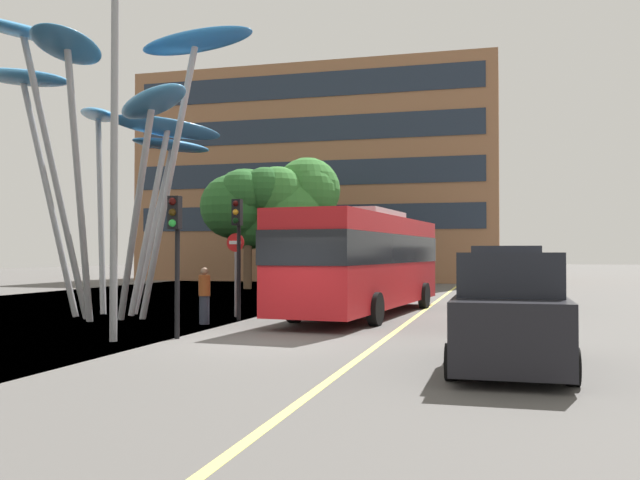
% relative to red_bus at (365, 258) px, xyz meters
% --- Properties ---
extents(ground, '(120.00, 240.00, 0.10)m').
position_rel_red_bus_xyz_m(ground, '(-1.61, -7.47, -1.97)').
color(ground, '#54514F').
extents(red_bus, '(3.66, 11.66, 3.51)m').
position_rel_red_bus_xyz_m(red_bus, '(0.00, 0.00, 0.00)').
color(red_bus, red).
rests_on(red_bus, ground).
extents(leaf_sculpture, '(10.12, 9.78, 9.19)m').
position_rel_red_bus_xyz_m(leaf_sculpture, '(-7.82, -2.94, 4.94)').
color(leaf_sculpture, '#9EA0A5').
rests_on(leaf_sculpture, ground).
extents(traffic_light_kerb_near, '(0.28, 0.42, 3.45)m').
position_rel_red_bus_xyz_m(traffic_light_kerb_near, '(-3.19, -7.46, 0.59)').
color(traffic_light_kerb_near, black).
rests_on(traffic_light_kerb_near, ground).
extents(traffic_light_kerb_far, '(0.28, 0.42, 3.72)m').
position_rel_red_bus_xyz_m(traffic_light_kerb_far, '(-3.40, -2.90, 0.78)').
color(traffic_light_kerb_far, black).
rests_on(traffic_light_kerb_far, ground).
extents(traffic_light_island_mid, '(0.28, 0.42, 3.91)m').
position_rel_red_bus_xyz_m(traffic_light_island_mid, '(-3.65, 3.93, 0.90)').
color(traffic_light_island_mid, black).
rests_on(traffic_light_island_mid, ground).
extents(car_parked_near, '(2.07, 4.57, 2.08)m').
position_rel_red_bus_xyz_m(car_parked_near, '(4.55, -9.76, -0.94)').
color(car_parked_near, black).
rests_on(car_parked_near, ground).
extents(car_parked_mid, '(2.09, 4.48, 2.26)m').
position_rel_red_bus_xyz_m(car_parked_mid, '(4.53, -3.31, -0.86)').
color(car_parked_mid, silver).
rests_on(car_parked_mid, ground).
extents(car_parked_far, '(1.96, 3.86, 1.95)m').
position_rel_red_bus_xyz_m(car_parked_far, '(4.99, 3.97, -1.00)').
color(car_parked_far, '#2D5138').
rests_on(car_parked_far, ground).
extents(car_side_street, '(1.95, 4.53, 2.37)m').
position_rel_red_bus_xyz_m(car_side_street, '(4.62, 9.47, -0.81)').
color(car_side_street, gray).
rests_on(car_side_street, ground).
extents(street_lamp, '(1.51, 0.44, 8.80)m').
position_rel_red_bus_xyz_m(street_lamp, '(-4.11, -8.22, 3.57)').
color(street_lamp, gray).
rests_on(street_lamp, ground).
extents(tree_pavement_near, '(5.14, 5.18, 7.13)m').
position_rel_red_bus_xyz_m(tree_pavement_near, '(-10.19, 15.13, 2.99)').
color(tree_pavement_near, brown).
rests_on(tree_pavement_near, ground).
extents(tree_pavement_far, '(5.03, 5.22, 7.81)m').
position_rel_red_bus_xyz_m(tree_pavement_far, '(-7.24, 16.21, 3.33)').
color(tree_pavement_far, brown).
rests_on(tree_pavement_far, ground).
extents(pedestrian, '(0.34, 0.34, 1.65)m').
position_rel_red_bus_xyz_m(pedestrian, '(-3.98, -4.06, -1.09)').
color(pedestrian, '#2D3342').
rests_on(pedestrian, ground).
extents(no_entry_sign, '(0.60, 0.12, 2.72)m').
position_rel_red_bus_xyz_m(no_entry_sign, '(-3.96, -1.68, -0.12)').
color(no_entry_sign, gray).
rests_on(no_entry_sign, ground).
extents(backdrop_building, '(27.17, 10.70, 15.92)m').
position_rel_red_bus_xyz_m(backdrop_building, '(-9.33, 30.04, 6.05)').
color(backdrop_building, '#8E6042').
rests_on(backdrop_building, ground).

